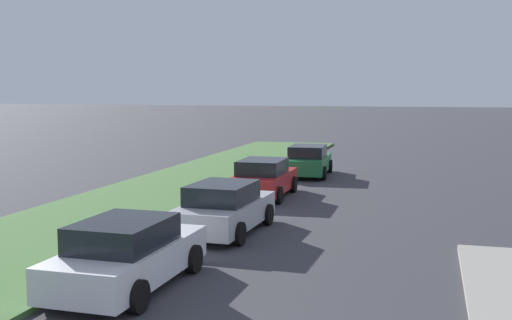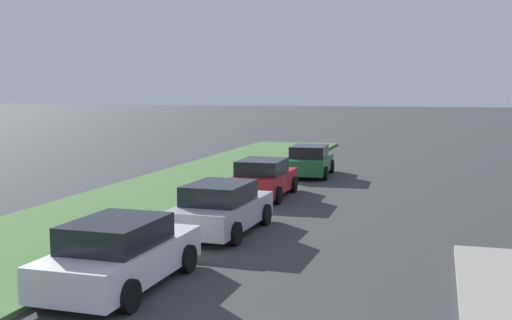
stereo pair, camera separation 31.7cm
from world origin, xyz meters
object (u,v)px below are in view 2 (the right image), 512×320
parked_car_white (120,254)px  parked_car_green (310,161)px  parked_car_red (263,179)px  parked_car_silver (221,208)px

parked_car_white → parked_car_green: (17.90, -0.37, 0.00)m
parked_car_red → parked_car_green: (6.36, -0.53, 0.00)m
parked_car_silver → parked_car_red: size_ratio=1.01×
parked_car_white → parked_car_red: bearing=1.8°
parked_car_white → parked_car_red: same height
parked_car_silver → parked_car_green: size_ratio=0.99×
parked_car_white → parked_car_silver: (5.35, -0.33, 0.00)m
parked_car_green → parked_car_white: bearing=175.7°
parked_car_silver → parked_car_red: 6.21m
parked_car_red → parked_car_green: 6.39m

